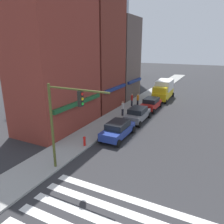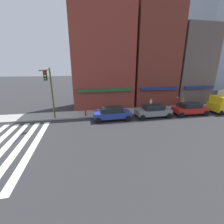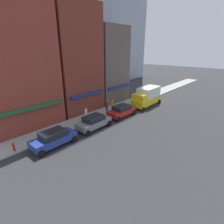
{
  "view_description": "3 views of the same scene",
  "coord_description": "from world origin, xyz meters",
  "views": [
    {
      "loc": [
        -6.08,
        -3.37,
        8.44
      ],
      "look_at": [
        12.65,
        6.0,
        2.0
      ],
      "focal_mm": 35.0,
      "sensor_mm": 36.0,
      "label": 1
    },
    {
      "loc": [
        7.87,
        -12.15,
        6.22
      ],
      "look_at": [
        11.27,
        4.7,
        1.0
      ],
      "focal_mm": 24.0,
      "sensor_mm": 36.0,
      "label": 2
    },
    {
      "loc": [
        3.74,
        -9.62,
        9.12
      ],
      "look_at": [
        19.89,
        4.7,
        1.2
      ],
      "focal_mm": 28.0,
      "sensor_mm": 36.0,
      "label": 3
    }
  ],
  "objects": [
    {
      "name": "sidewalk_left",
      "position": [
        0.0,
        7.5,
        0.07
      ],
      "size": [
        120.0,
        3.0,
        0.15
      ],
      "color": "#9E9E99",
      "rests_on": "ground_plane"
    },
    {
      "name": "storefront_row",
      "position": [
        17.55,
        11.5,
        7.28
      ],
      "size": [
        22.86,
        5.3,
        15.47
      ],
      "color": "maroon",
      "rests_on": "ground_plane"
    },
    {
      "name": "traffic_signal",
      "position": [
        4.41,
        5.38,
        4.16
      ],
      "size": [
        0.32,
        4.48,
        6.1
      ],
      "color": "#474C1E",
      "rests_on": "ground_plane"
    },
    {
      "name": "sedan_blue",
      "position": [
        11.27,
        4.7,
        0.84
      ],
      "size": [
        4.4,
        2.02,
        1.59
      ],
      "rotation": [
        0.0,
        0.0,
        -0.0
      ],
      "color": "navy",
      "rests_on": "ground_plane"
    },
    {
      "name": "sedan_grey",
      "position": [
        16.62,
        4.7,
        0.84
      ],
      "size": [
        4.42,
        2.02,
        1.59
      ],
      "rotation": [
        0.0,
        0.0,
        0.01
      ],
      "color": "slate",
      "rests_on": "ground_plane"
    },
    {
      "name": "sedan_red",
      "position": [
        21.93,
        4.7,
        0.84
      ],
      "size": [
        4.42,
        2.02,
        1.59
      ],
      "rotation": [
        0.0,
        0.0,
        -0.01
      ],
      "color": "#B21E19",
      "rests_on": "ground_plane"
    },
    {
      "name": "pedestrian_white_shirt",
      "position": [
        17.29,
        6.87,
        1.07
      ],
      "size": [
        0.32,
        0.32,
        1.77
      ],
      "rotation": [
        0.0,
        0.0,
        5.16
      ],
      "color": "#23232D",
      "rests_on": "sidewalk_left"
    },
    {
      "name": "pedestrian_orange_vest",
      "position": [
        22.29,
        6.76,
        1.07
      ],
      "size": [
        0.32,
        0.32,
        1.77
      ],
      "rotation": [
        0.0,
        0.0,
        4.85
      ],
      "color": "#23232D",
      "rests_on": "sidewalk_left"
    },
    {
      "name": "pedestrian_red_jacket",
      "position": [
        21.89,
        7.49,
        1.07
      ],
      "size": [
        0.32,
        0.32,
        1.77
      ],
      "rotation": [
        0.0,
        0.0,
        1.49
      ],
      "color": "#23232D",
      "rests_on": "sidewalk_left"
    },
    {
      "name": "fire_hydrant",
      "position": [
        8.17,
        6.4,
        0.61
      ],
      "size": [
        0.24,
        0.24,
        0.84
      ],
      "color": "red",
      "rests_on": "sidewalk_left"
    }
  ]
}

